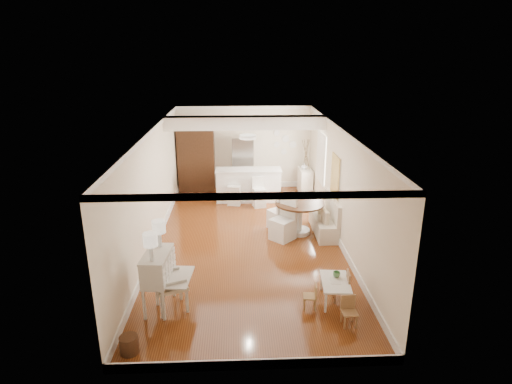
{
  "coord_description": "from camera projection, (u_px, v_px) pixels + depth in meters",
  "views": [
    {
      "loc": [
        -0.22,
        -9.73,
        4.56
      ],
      "look_at": [
        0.22,
        0.3,
        1.21
      ],
      "focal_mm": 30.0,
      "sensor_mm": 36.0,
      "label": 1
    }
  ],
  "objects": [
    {
      "name": "dining_table",
      "position": [
        299.0,
        218.0,
        11.04
      ],
      "size": [
        1.43,
        1.43,
        0.86
      ],
      "primitive_type": "cylinder",
      "rotation": [
        0.0,
        0.0,
        -0.15
      ],
      "color": "#4D2C18",
      "rests_on": "ground"
    },
    {
      "name": "slip_chair_far",
      "position": [
        279.0,
        211.0,
        11.32
      ],
      "size": [
        0.68,
        0.68,
        1.02
      ],
      "primitive_type": "cube",
      "rotation": [
        0.0,
        0.0,
        -2.59
      ],
      "color": "white",
      "rests_on": "ground"
    },
    {
      "name": "kids_table",
      "position": [
        335.0,
        291.0,
        8.1
      ],
      "size": [
        0.59,
        0.9,
        0.43
      ],
      "primitive_type": "cube",
      "rotation": [
        0.0,
        0.0,
        -0.09
      ],
      "color": "white",
      "rests_on": "ground"
    },
    {
      "name": "slip_chair_near",
      "position": [
        283.0,
        219.0,
        10.66
      ],
      "size": [
        0.73,
        0.73,
        1.07
      ],
      "primitive_type": "cube",
      "rotation": [
        0.0,
        0.0,
        -0.79
      ],
      "color": "white",
      "rests_on": "ground"
    },
    {
      "name": "room",
      "position": [
        249.0,
        162.0,
        10.35
      ],
      "size": [
        9.0,
        9.04,
        2.82
      ],
      "color": "brown",
      "rests_on": "ground"
    },
    {
      "name": "kids_chair_c",
      "position": [
        349.0,
        312.0,
        7.36
      ],
      "size": [
        0.27,
        0.27,
        0.54
      ],
      "primitive_type": "cube",
      "rotation": [
        0.0,
        0.0,
        0.05
      ],
      "color": "#9E7248",
      "rests_on": "ground"
    },
    {
      "name": "banquette",
      "position": [
        324.0,
        215.0,
        11.07
      ],
      "size": [
        0.52,
        1.6,
        0.98
      ],
      "primitive_type": "cube",
      "color": "silver",
      "rests_on": "ground"
    },
    {
      "name": "bar_stool_left",
      "position": [
        234.0,
        189.0,
        13.12
      ],
      "size": [
        0.45,
        0.45,
        0.97
      ],
      "primitive_type": "cube",
      "rotation": [
        0.0,
        0.0,
        -0.17
      ],
      "color": "white",
      "rests_on": "ground"
    },
    {
      "name": "pencil_cup",
      "position": [
        337.0,
        274.0,
        8.16
      ],
      "size": [
        0.18,
        0.18,
        0.11
      ],
      "primitive_type": "imported",
      "rotation": [
        0.0,
        0.0,
        -0.42
      ],
      "color": "#5B9C5E",
      "rests_on": "kids_table"
    },
    {
      "name": "bar_stool_right",
      "position": [
        259.0,
        192.0,
        12.94
      ],
      "size": [
        0.43,
        0.43,
        0.91
      ],
      "primitive_type": "cube",
      "rotation": [
        0.0,
        0.0,
        0.21
      ],
      "color": "white",
      "rests_on": "ground"
    },
    {
      "name": "fridge",
      "position": [
        253.0,
        165.0,
        14.33
      ],
      "size": [
        0.75,
        0.65,
        1.8
      ],
      "primitive_type": "imported",
      "color": "silver",
      "rests_on": "ground"
    },
    {
      "name": "sideboard",
      "position": [
        305.0,
        181.0,
        14.19
      ],
      "size": [
        0.41,
        0.87,
        0.82
      ],
      "primitive_type": "cube",
      "rotation": [
        0.0,
        0.0,
        0.03
      ],
      "color": "white",
      "rests_on": "ground"
    },
    {
      "name": "breakfast_counter",
      "position": [
        248.0,
        185.0,
        13.45
      ],
      "size": [
        2.05,
        0.65,
        1.03
      ],
      "primitive_type": "cube",
      "color": "white",
      "rests_on": "ground"
    },
    {
      "name": "secretary_bureau",
      "position": [
        159.0,
        281.0,
        7.79
      ],
      "size": [
        0.94,
        0.96,
        1.11
      ],
      "primitive_type": "cube",
      "rotation": [
        0.0,
        0.0,
        -0.08
      ],
      "color": "silver",
      "rests_on": "ground"
    },
    {
      "name": "kids_chair_a",
      "position": [
        310.0,
        296.0,
        7.87
      ],
      "size": [
        0.26,
        0.26,
        0.5
      ],
      "primitive_type": "cube",
      "rotation": [
        0.0,
        0.0,
        -1.68
      ],
      "color": "#A27D49",
      "rests_on": "ground"
    },
    {
      "name": "wicker_basket",
      "position": [
        129.0,
        345.0,
        6.72
      ],
      "size": [
        0.38,
        0.38,
        0.29
      ],
      "primitive_type": "cylinder",
      "rotation": [
        0.0,
        0.0,
        0.34
      ],
      "color": "#492916",
      "rests_on": "ground"
    },
    {
      "name": "pantry_cabinet",
      "position": [
        196.0,
        158.0,
        14.2
      ],
      "size": [
        1.2,
        0.6,
        2.3
      ],
      "primitive_type": "cube",
      "color": "#381E11",
      "rests_on": "ground"
    },
    {
      "name": "branch_vase",
      "position": [
        304.0,
        166.0,
        14.06
      ],
      "size": [
        0.2,
        0.2,
        0.2
      ],
      "primitive_type": "imported",
      "rotation": [
        0.0,
        0.0,
        0.02
      ],
      "color": "white",
      "rests_on": "sideboard"
    },
    {
      "name": "kids_chair_b",
      "position": [
        341.0,
        286.0,
        8.1
      ],
      "size": [
        0.32,
        0.32,
        0.61
      ],
      "primitive_type": "cube",
      "rotation": [
        0.0,
        0.0,
        -1.67
      ],
      "color": "#9C6E47",
      "rests_on": "ground"
    },
    {
      "name": "gustavian_armchair",
      "position": [
        171.0,
        284.0,
        7.77
      ],
      "size": [
        0.75,
        0.75,
        1.01
      ],
      "primitive_type": "cube",
      "rotation": [
        0.0,
        0.0,
        1.95
      ],
      "color": "silver",
      "rests_on": "ground"
    }
  ]
}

